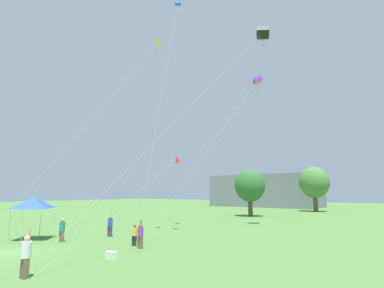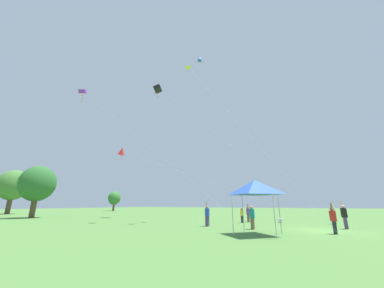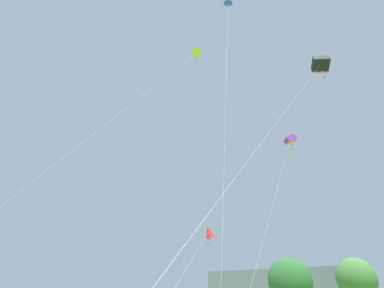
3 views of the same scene
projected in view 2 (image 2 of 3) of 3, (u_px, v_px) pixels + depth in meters
ground_plane at (322, 231)px, 15.51m from camera, size 220.00×220.00×0.00m
tree_far_centre at (13, 185)px, 43.62m from camera, size 5.76×5.19×8.70m
tree_far_right at (38, 184)px, 31.44m from camera, size 4.90×4.41×7.40m
tree_near_right at (114, 198)px, 64.27m from camera, size 3.76×3.38×5.67m
festival_tent at (255, 187)px, 14.21m from camera, size 2.73×2.73×3.42m
cooler_box at (281, 220)px, 22.64m from camera, size 0.64×0.38×0.40m
person_purple_shirt at (248, 213)px, 23.32m from camera, size 0.39×0.39×1.91m
person_teal_shirt at (252, 216)px, 16.63m from camera, size 0.41×0.41×1.74m
person_black_shirt at (344, 215)px, 16.88m from camera, size 0.43×0.43×2.09m
person_red_shirt at (333, 219)px, 14.04m from camera, size 0.40×0.40×1.93m
person_yellow_shirt at (242, 215)px, 22.54m from camera, size 0.35×0.35×1.48m
person_white_shirt at (333, 213)px, 20.93m from camera, size 0.44×0.44×2.14m
person_blue_shirt at (207, 215)px, 18.92m from camera, size 0.42×0.42×2.02m
kite_blue_diamond_0 at (200, 59)px, 30.17m from camera, size 1.67×5.84×22.08m
kite_black_box_1 at (158, 89)px, 37.96m from camera, size 2.39×24.09×22.28m
kite_red_diamond_2 at (122, 151)px, 24.25m from camera, size 9.55×20.33×8.23m
kite_yellow_delta_3 at (189, 69)px, 26.79m from camera, size 3.67×13.25×18.77m
kite_purple_box_4 at (83, 92)px, 37.46m from camera, size 3.92×26.79×21.55m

